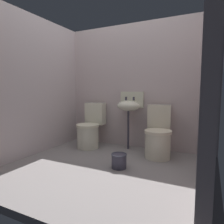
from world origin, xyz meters
TOP-DOWN VIEW (x-y plane):
  - ground_plane at (0.00, 0.00)m, footprint 2.82×2.50m
  - wall_back at (0.00, 1.10)m, footprint 2.82×0.10m
  - wall_left at (-1.26, 0.10)m, footprint 0.10×2.30m
  - wall_right at (1.26, 0.10)m, footprint 0.10×2.30m
  - toilet_left at (-0.65, 0.70)m, footprint 0.43×0.61m
  - toilet_right at (0.57, 0.70)m, footprint 0.49×0.65m
  - sink at (0.02, 0.89)m, footprint 0.42×0.35m
  - bucket at (0.23, -0.00)m, footprint 0.21×0.21m

SIDE VIEW (x-z plane):
  - ground_plane at x=0.00m, z-range -0.08..0.00m
  - bucket at x=0.23m, z-range 0.00..0.19m
  - toilet_left at x=-0.65m, z-range -0.07..0.71m
  - toilet_right at x=0.57m, z-range -0.07..0.71m
  - sink at x=0.02m, z-range 0.26..1.25m
  - wall_back at x=0.00m, z-range 0.00..2.16m
  - wall_left at x=-1.26m, z-range 0.00..2.16m
  - wall_right at x=1.26m, z-range 0.00..2.16m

